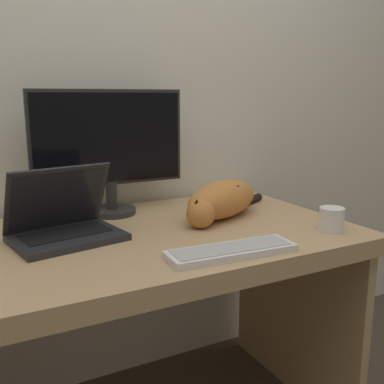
{
  "coord_description": "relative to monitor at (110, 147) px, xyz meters",
  "views": [
    {
      "loc": [
        -0.52,
        -0.89,
        1.19
      ],
      "look_at": [
        0.14,
        0.36,
        0.88
      ],
      "focal_mm": 42.0,
      "sensor_mm": 36.0,
      "label": 1
    }
  ],
  "objects": [
    {
      "name": "monitor",
      "position": [
        0.0,
        0.0,
        0.0
      ],
      "size": [
        0.56,
        0.17,
        0.45
      ],
      "color": "#282828",
      "rests_on": "desk"
    },
    {
      "name": "wall_back",
      "position": [
        0.03,
        0.18,
        0.29
      ],
      "size": [
        6.4,
        0.06,
        2.6
      ],
      "color": "silver",
      "rests_on": "ground_plane"
    },
    {
      "name": "cat",
      "position": [
        0.33,
        -0.24,
        -0.18
      ],
      "size": [
        0.47,
        0.31,
        0.13
      ],
      "rotation": [
        0.0,
        0.0,
        0.42
      ],
      "color": "#C67A38",
      "rests_on": "desk"
    },
    {
      "name": "laptop",
      "position": [
        -0.22,
        -0.23,
        -0.2
      ],
      "size": [
        0.35,
        0.28,
        0.22
      ],
      "rotation": [
        0.0,
        0.0,
        0.18
      ],
      "color": "#232326",
      "rests_on": "desk"
    },
    {
      "name": "desk",
      "position": [
        0.03,
        -0.28,
        -0.42
      ],
      "size": [
        1.32,
        0.79,
        0.76
      ],
      "color": "tan",
      "rests_on": "ground_plane"
    },
    {
      "name": "small_toy",
      "position": [
        0.37,
        -0.05,
        -0.22
      ],
      "size": [
        0.05,
        0.05,
        0.05
      ],
      "color": "gold",
      "rests_on": "desk"
    },
    {
      "name": "coffee_mug",
      "position": [
        0.56,
        -0.54,
        -0.21
      ],
      "size": [
        0.08,
        0.08,
        0.08
      ],
      "color": "white",
      "rests_on": "desk"
    },
    {
      "name": "external_keyboard",
      "position": [
        0.15,
        -0.58,
        -0.24
      ],
      "size": [
        0.37,
        0.13,
        0.02
      ],
      "rotation": [
        0.0,
        0.0,
        -0.06
      ],
      "color": "white",
      "rests_on": "desk"
    }
  ]
}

